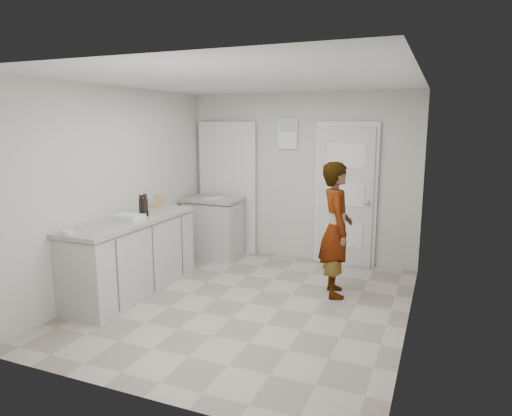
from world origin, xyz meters
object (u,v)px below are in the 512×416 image
at_px(baking_dish, 129,217).
at_px(egg_bowl, 68,232).
at_px(cake_mix_box, 158,201).
at_px(oil_cruet_b, 141,206).
at_px(person, 336,230).
at_px(oil_cruet_a, 145,205).
at_px(spice_jar, 150,213).

relative_size(baking_dish, egg_bowl, 2.92).
bearing_deg(cake_mix_box, oil_cruet_b, -100.26).
xyz_separation_m(person, oil_cruet_b, (-2.30, -0.66, 0.24)).
bearing_deg(egg_bowl, baking_dish, 83.34).
relative_size(oil_cruet_a, egg_bowl, 2.39).
bearing_deg(cake_mix_box, spice_jar, -88.79).
distance_m(oil_cruet_b, baking_dish, 0.27).
distance_m(cake_mix_box, oil_cruet_b, 0.57).
xyz_separation_m(person, egg_bowl, (-2.40, -1.77, 0.14)).
bearing_deg(oil_cruet_b, person, 15.94).
xyz_separation_m(cake_mix_box, oil_cruet_b, (0.13, -0.55, 0.04)).
height_order(person, spice_jar, person).
height_order(spice_jar, oil_cruet_a, oil_cruet_a).
relative_size(person, baking_dish, 4.75).
bearing_deg(spice_jar, baking_dish, -113.07).
height_order(cake_mix_box, spice_jar, cake_mix_box).
bearing_deg(baking_dish, person, 21.54).
height_order(oil_cruet_a, egg_bowl, oil_cruet_a).
xyz_separation_m(person, cake_mix_box, (-2.43, -0.11, 0.20)).
distance_m(cake_mix_box, spice_jar, 0.59).
height_order(spice_jar, egg_bowl, spice_jar).
bearing_deg(cake_mix_box, oil_cruet_a, -94.83).
relative_size(oil_cruet_b, egg_bowl, 2.25).
bearing_deg(oil_cruet_a, spice_jar, 15.79).
bearing_deg(oil_cruet_b, cake_mix_box, 103.40).
bearing_deg(baking_dish, cake_mix_box, 99.25).
distance_m(cake_mix_box, baking_dish, 0.81).
xyz_separation_m(spice_jar, baking_dish, (-0.12, -0.27, -0.01)).
height_order(cake_mix_box, oil_cruet_a, oil_cruet_a).
distance_m(oil_cruet_a, egg_bowl, 1.13).
distance_m(spice_jar, oil_cruet_b, 0.15).
bearing_deg(person, oil_cruet_b, 84.92).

